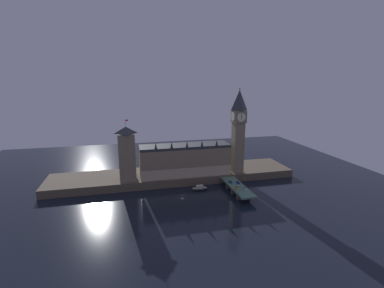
{
  "coord_description": "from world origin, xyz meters",
  "views": [
    {
      "loc": [
        -40.7,
        -201.76,
        89.91
      ],
      "look_at": [
        12.88,
        20.0,
        36.95
      ],
      "focal_mm": 26.0,
      "sensor_mm": 36.0,
      "label": 1
    }
  ],
  "objects_px": {
    "car_northbound_lead": "(230,182)",
    "car_northbound_trail": "(237,188)",
    "car_southbound_lead": "(245,189)",
    "clock_tower": "(238,129)",
    "street_lamp_mid": "(244,180)",
    "boat_upstream": "(200,188)",
    "pedestrian_near_rail": "(235,190)",
    "car_southbound_trail": "(238,183)",
    "street_lamp_near": "(238,188)",
    "victoria_tower": "(127,154)"
  },
  "relations": [
    {
      "from": "clock_tower",
      "to": "car_northbound_trail",
      "type": "height_order",
      "value": "clock_tower"
    },
    {
      "from": "car_southbound_lead",
      "to": "street_lamp_mid",
      "type": "relative_size",
      "value": 0.57
    },
    {
      "from": "car_northbound_trail",
      "to": "boat_upstream",
      "type": "height_order",
      "value": "car_northbound_trail"
    },
    {
      "from": "clock_tower",
      "to": "pedestrian_near_rail",
      "type": "xyz_separation_m",
      "value": [
        -17.48,
        -39.6,
        -40.65
      ]
    },
    {
      "from": "car_northbound_lead",
      "to": "car_southbound_lead",
      "type": "relative_size",
      "value": 1.18
    },
    {
      "from": "clock_tower",
      "to": "boat_upstream",
      "type": "relative_size",
      "value": 5.71
    },
    {
      "from": "car_northbound_trail",
      "to": "car_southbound_lead",
      "type": "xyz_separation_m",
      "value": [
        5.38,
        -3.63,
        0.04
      ]
    },
    {
      "from": "clock_tower",
      "to": "car_northbound_lead",
      "type": "xyz_separation_m",
      "value": [
        -14.79,
        -22.19,
        -40.88
      ]
    },
    {
      "from": "pedestrian_near_rail",
      "to": "clock_tower",
      "type": "bearing_deg",
      "value": 66.19
    },
    {
      "from": "car_northbound_trail",
      "to": "street_lamp_mid",
      "type": "bearing_deg",
      "value": 27.3
    },
    {
      "from": "car_northbound_lead",
      "to": "car_northbound_trail",
      "type": "relative_size",
      "value": 1.14
    },
    {
      "from": "victoria_tower",
      "to": "car_southbound_lead",
      "type": "relative_size",
      "value": 13.12
    },
    {
      "from": "clock_tower",
      "to": "street_lamp_mid",
      "type": "bearing_deg",
      "value": -101.48
    },
    {
      "from": "car_southbound_trail",
      "to": "street_lamp_mid",
      "type": "height_order",
      "value": "street_lamp_mid"
    },
    {
      "from": "car_northbound_lead",
      "to": "car_southbound_trail",
      "type": "height_order",
      "value": "car_southbound_trail"
    },
    {
      "from": "victoria_tower",
      "to": "car_southbound_trail",
      "type": "height_order",
      "value": "victoria_tower"
    },
    {
      "from": "street_lamp_mid",
      "to": "pedestrian_near_rail",
      "type": "bearing_deg",
      "value": -142.81
    },
    {
      "from": "pedestrian_near_rail",
      "to": "boat_upstream",
      "type": "height_order",
      "value": "pedestrian_near_rail"
    },
    {
      "from": "car_northbound_lead",
      "to": "car_southbound_lead",
      "type": "height_order",
      "value": "car_southbound_lead"
    },
    {
      "from": "car_southbound_lead",
      "to": "boat_upstream",
      "type": "xyz_separation_m",
      "value": [
        -31.2,
        20.16,
        -4.88
      ]
    },
    {
      "from": "clock_tower",
      "to": "boat_upstream",
      "type": "xyz_separation_m",
      "value": [
        -40.61,
        -18.98,
        -45.68
      ]
    },
    {
      "from": "car_northbound_lead",
      "to": "street_lamp_near",
      "type": "height_order",
      "value": "street_lamp_near"
    },
    {
      "from": "car_southbound_lead",
      "to": "boat_upstream",
      "type": "height_order",
      "value": "car_southbound_lead"
    },
    {
      "from": "clock_tower",
      "to": "car_northbound_lead",
      "type": "height_order",
      "value": "clock_tower"
    },
    {
      "from": "car_northbound_lead",
      "to": "street_lamp_near",
      "type": "relative_size",
      "value": 0.65
    },
    {
      "from": "victoria_tower",
      "to": "street_lamp_mid",
      "type": "relative_size",
      "value": 7.47
    },
    {
      "from": "street_lamp_near",
      "to": "boat_upstream",
      "type": "height_order",
      "value": "street_lamp_near"
    },
    {
      "from": "car_northbound_lead",
      "to": "pedestrian_near_rail",
      "type": "relative_size",
      "value": 2.81
    },
    {
      "from": "car_northbound_trail",
      "to": "street_lamp_near",
      "type": "bearing_deg",
      "value": -106.62
    },
    {
      "from": "clock_tower",
      "to": "street_lamp_near",
      "type": "xyz_separation_m",
      "value": [
        -17.88,
        -45.86,
        -37.0
      ]
    },
    {
      "from": "car_northbound_lead",
      "to": "street_lamp_near",
      "type": "bearing_deg",
      "value": -97.43
    },
    {
      "from": "car_northbound_trail",
      "to": "pedestrian_near_rail",
      "type": "height_order",
      "value": "pedestrian_near_rail"
    },
    {
      "from": "car_northbound_lead",
      "to": "car_northbound_trail",
      "type": "distance_m",
      "value": 13.32
    },
    {
      "from": "car_southbound_trail",
      "to": "pedestrian_near_rail",
      "type": "bearing_deg",
      "value": -120.03
    },
    {
      "from": "car_southbound_lead",
      "to": "street_lamp_near",
      "type": "bearing_deg",
      "value": -141.57
    },
    {
      "from": "victoria_tower",
      "to": "car_southbound_trail",
      "type": "relative_size",
      "value": 11.82
    },
    {
      "from": "clock_tower",
      "to": "car_southbound_lead",
      "type": "bearing_deg",
      "value": -103.52
    },
    {
      "from": "street_lamp_near",
      "to": "street_lamp_mid",
      "type": "height_order",
      "value": "street_lamp_near"
    },
    {
      "from": "car_northbound_lead",
      "to": "car_southbound_lead",
      "type": "distance_m",
      "value": 17.79
    },
    {
      "from": "victoria_tower",
      "to": "car_northbound_lead",
      "type": "relative_size",
      "value": 11.07
    },
    {
      "from": "car_northbound_lead",
      "to": "street_lamp_mid",
      "type": "relative_size",
      "value": 0.67
    },
    {
      "from": "street_lamp_mid",
      "to": "car_northbound_trail",
      "type": "bearing_deg",
      "value": -152.7
    },
    {
      "from": "car_southbound_lead",
      "to": "car_southbound_trail",
      "type": "relative_size",
      "value": 0.9
    },
    {
      "from": "car_southbound_lead",
      "to": "car_southbound_trail",
      "type": "distance_m",
      "value": 13.49
    },
    {
      "from": "car_northbound_trail",
      "to": "street_lamp_near",
      "type": "distance_m",
      "value": 11.46
    },
    {
      "from": "car_northbound_lead",
      "to": "street_lamp_near",
      "type": "distance_m",
      "value": 24.18
    },
    {
      "from": "car_northbound_trail",
      "to": "car_southbound_lead",
      "type": "bearing_deg",
      "value": -34.03
    },
    {
      "from": "victoria_tower",
      "to": "boat_upstream",
      "type": "xyz_separation_m",
      "value": [
        57.25,
        -21.07,
        -28.21
      ]
    },
    {
      "from": "car_southbound_lead",
      "to": "boat_upstream",
      "type": "distance_m",
      "value": 37.47
    },
    {
      "from": "car_southbound_lead",
      "to": "pedestrian_near_rail",
      "type": "xyz_separation_m",
      "value": [
        -8.07,
        -0.46,
        0.15
      ]
    }
  ]
}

